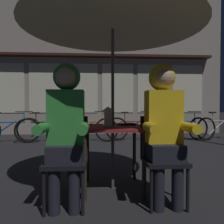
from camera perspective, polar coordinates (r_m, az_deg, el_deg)
The scene contains 16 objects.
ground_plane at distance 2.71m, azimuth 0.18°, elevation -19.51°, with size 60.00×60.00×0.00m, color #232326.
cafe_table at distance 2.55m, azimuth 0.18°, elevation -6.02°, with size 0.72×0.72×0.74m.
patio_umbrella at distance 2.75m, azimuth 0.19°, elevation 24.72°, with size 2.10×2.10×2.31m.
lantern at distance 2.53m, azimuth -1.07°, elevation -1.03°, with size 0.11×0.11×0.23m.
chair_left at distance 2.23m, azimuth -11.77°, elevation -11.04°, with size 0.40×0.40×0.87m.
chair_right at distance 2.31m, azimuth 13.03°, elevation -10.65°, with size 0.40×0.40×0.87m.
person_left_hooded at distance 2.13m, azimuth -12.04°, elevation -1.95°, with size 0.45×0.56×1.40m.
person_right_hooded at distance 2.20m, azimuth 13.52°, elevation -1.84°, with size 0.45×0.56×1.40m.
shopfront_building at distance 8.22m, azimuth -7.84°, elevation 16.44°, with size 10.00×0.93×6.20m.
bicycle_nearest at distance 6.45m, azimuth -25.58°, elevation -4.19°, with size 1.66×0.36×0.84m.
bicycle_second at distance 6.13m, azimuth -16.73°, elevation -4.39°, with size 1.66×0.38×0.84m.
bicycle_third at distance 6.08m, azimuth -6.22°, elevation -4.39°, with size 1.64×0.45×0.84m.
bicycle_fourth at distance 6.20m, azimuth 5.97°, elevation -4.27°, with size 1.68×0.08×0.84m.
bicycle_fifth at distance 6.40m, azimuth 18.14°, elevation -4.15°, with size 1.65×0.43×0.84m.
bicycle_furthest at distance 7.06m, azimuth 26.61°, elevation -3.71°, with size 1.64×0.46×0.84m.
book at distance 2.69m, azimuth 3.86°, elevation -3.20°, with size 0.20×0.14×0.02m, color black.
Camera 1 is at (-0.17, -2.53, 0.98)m, focal length 34.71 mm.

